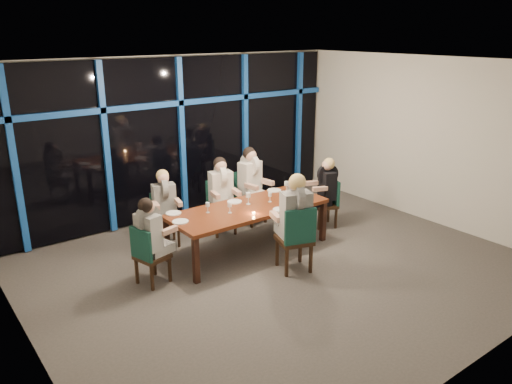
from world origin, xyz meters
TOP-DOWN VIEW (x-y plane):
  - room at (0.00, 0.00)m, footprint 7.04×7.00m
  - window_wall at (0.01, 2.93)m, footprint 6.86×0.43m
  - dining_table at (0.00, 0.80)m, footprint 2.60×1.00m
  - chair_far_left at (-0.95, 1.87)m, footprint 0.49×0.49m
  - chair_far_mid at (0.08, 1.75)m, footprint 0.51×0.51m
  - chair_far_right at (0.75, 1.84)m, footprint 0.51×0.51m
  - chair_end_left at (-1.80, 0.71)m, footprint 0.50×0.50m
  - chair_end_right at (1.79, 0.79)m, footprint 0.52×0.52m
  - chair_near_mid at (0.11, -0.24)m, footprint 0.60×0.60m
  - diner_far_left at (-0.96, 1.79)m, footprint 0.50×0.59m
  - diner_far_mid at (0.07, 1.67)m, footprint 0.51×0.62m
  - diner_far_right at (0.77, 1.75)m, footprint 0.52×0.64m
  - diner_end_left at (-1.73, 0.73)m, footprint 0.59×0.50m
  - diner_end_right at (1.72, 0.81)m, footprint 0.60×0.53m
  - diner_near_mid at (0.14, -0.15)m, footprint 0.61×0.70m
  - plate_far_left at (-1.10, 1.25)m, footprint 0.24×0.24m
  - plate_far_mid at (-0.05, 1.12)m, footprint 0.24×0.24m
  - plate_far_right at (0.85, 1.20)m, footprint 0.24×0.24m
  - plate_end_left at (-1.18, 0.87)m, footprint 0.24×0.24m
  - plate_end_right at (1.19, 1.01)m, footprint 0.24×0.24m
  - plate_near_mid at (0.31, 0.38)m, footprint 0.24×0.24m
  - wine_bottle at (0.95, 0.67)m, footprint 0.08×0.08m
  - water_pitcher at (0.72, 0.61)m, footprint 0.11×0.10m
  - tea_light at (-0.13, 0.49)m, footprint 0.05×0.05m
  - wine_glass_a at (-0.39, 0.75)m, footprint 0.06×0.06m
  - wine_glass_b at (0.07, 0.90)m, footprint 0.08×0.08m
  - wine_glass_c at (0.42, 0.78)m, footprint 0.06×0.06m
  - wine_glass_d at (-0.65, 0.97)m, footprint 0.06×0.06m
  - wine_glass_e at (0.98, 1.02)m, footprint 0.07×0.07m

SIDE VIEW (x-z plane):
  - chair_end_right at x=1.79m, z-range 0.05..0.92m
  - chair_end_left at x=-1.80m, z-range 0.05..0.93m
  - chair_far_left at x=-0.95m, z-range 0.05..0.93m
  - chair_far_mid at x=0.08m, z-range 0.05..0.98m
  - chair_far_right at x=0.75m, z-range 0.06..1.03m
  - chair_near_mid at x=0.11m, z-range 0.06..1.09m
  - dining_table at x=0.00m, z-range 0.31..1.06m
  - plate_far_left at x=-1.10m, z-range 0.75..0.76m
  - plate_far_mid at x=-0.05m, z-range 0.75..0.76m
  - plate_far_right at x=0.85m, z-range 0.75..0.76m
  - plate_end_left at x=-1.18m, z-range 0.75..0.76m
  - plate_end_right at x=1.19m, z-range 0.75..0.76m
  - plate_near_mid at x=0.31m, z-range 0.75..0.76m
  - tea_light at x=-0.13m, z-range 0.75..0.78m
  - diner_end_right at x=1.72m, z-range 0.41..1.26m
  - diner_end_left at x=-1.73m, z-range 0.41..1.26m
  - water_pitcher at x=0.72m, z-range 0.75..0.93m
  - diner_far_left at x=-0.96m, z-range 0.41..1.27m
  - wine_glass_d at x=-0.65m, z-range 0.79..0.95m
  - wine_glass_c at x=0.42m, z-range 0.79..0.95m
  - wine_glass_a at x=-0.39m, z-range 0.79..0.95m
  - wine_bottle at x=0.95m, z-range 0.71..1.05m
  - wine_glass_e at x=0.98m, z-range 0.79..0.98m
  - diner_far_mid at x=0.07m, z-range 0.44..1.34m
  - wine_glass_b at x=0.07m, z-range 0.80..0.99m
  - diner_far_right at x=0.77m, z-range 0.46..1.40m
  - diner_near_mid at x=0.14m, z-range 0.48..1.48m
  - window_wall at x=0.01m, z-range 0.08..3.02m
  - room at x=0.00m, z-range 0.51..3.53m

